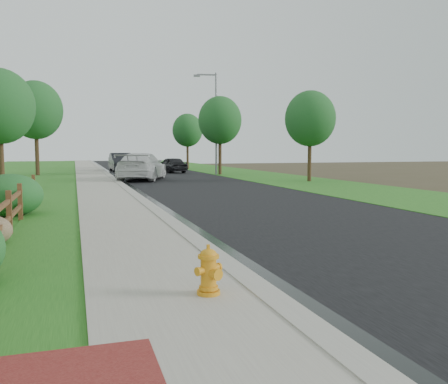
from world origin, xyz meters
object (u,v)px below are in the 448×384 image
object	(u,v)px
ranch_fence	(2,217)
dark_car_mid	(171,165)
streetlight	(214,117)
white_suv	(142,166)
fire_hydrant	(209,272)

from	to	relation	value
ranch_fence	dark_car_mid	size ratio (longest dim) A/B	4.28
streetlight	dark_car_mid	bearing A→B (deg)	120.04
streetlight	ranch_fence	bearing A→B (deg)	-115.70
ranch_fence	white_suv	world-z (taller)	white_suv
ranch_fence	dark_car_mid	bearing A→B (deg)	72.15
ranch_fence	dark_car_mid	world-z (taller)	dark_car_mid
ranch_fence	fire_hydrant	distance (m)	5.87
white_suv	streetlight	world-z (taller)	streetlight
fire_hydrant	streetlight	world-z (taller)	streetlight
ranch_fence	streetlight	size ratio (longest dim) A/B	2.11
fire_hydrant	white_suv	xyz separation A→B (m)	(2.57, 25.57, 0.50)
fire_hydrant	dark_car_mid	world-z (taller)	dark_car_mid
ranch_fence	fire_hydrant	bearing A→B (deg)	-56.75
white_suv	dark_car_mid	xyz separation A→B (m)	(3.78, 9.05, -0.22)
ranch_fence	fire_hydrant	world-z (taller)	ranch_fence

